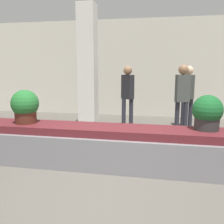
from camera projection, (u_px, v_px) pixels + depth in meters
The scene contains 9 objects.
ground_plane at pixel (93, 204), 3.04m from camera, with size 18.00×18.00×0.00m, color #59544C.
back_wall at pixel (138, 69), 8.31m from camera, with size 18.00×0.06×3.20m.
carousel at pixel (112, 147), 4.18m from camera, with size 6.18×0.79×0.67m.
pillar at pixel (88, 69), 6.39m from camera, with size 0.44×0.44×3.20m.
potted_plant_0 at pixel (207, 113), 3.89m from camera, with size 0.47×0.47×0.55m.
potted_plant_1 at pixel (25, 106), 4.36m from camera, with size 0.48×0.48×0.59m.
traveler_0 at pixel (182, 93), 6.00m from camera, with size 0.36×0.27×1.71m.
traveler_1 at pixel (188, 91), 6.67m from camera, with size 0.35×0.25×1.68m.
traveler_2 at pixel (128, 91), 6.68m from camera, with size 0.36×0.34×1.68m.
Camera 1 is at (0.77, -2.70, 1.64)m, focal length 40.00 mm.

